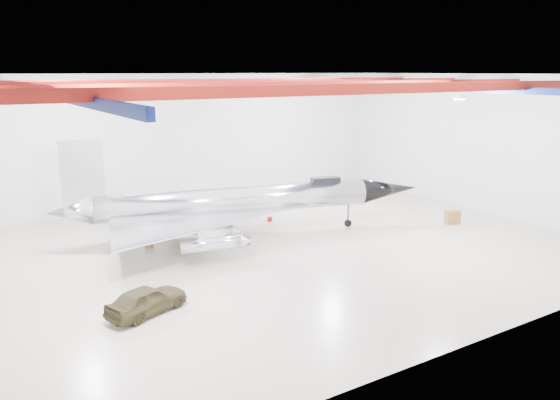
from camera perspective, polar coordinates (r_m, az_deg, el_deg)
floor at (r=34.92m, az=-1.47°, el=-5.38°), size 40.00×40.00×0.00m
wall_back at (r=47.00m, az=-10.83°, el=6.13°), size 40.00×0.00×40.00m
wall_right at (r=46.82m, az=20.24°, el=5.52°), size 0.00×30.00×30.00m
ceiling at (r=33.08m, az=-1.58°, el=12.98°), size 40.00×40.00×0.00m
ceiling_structure at (r=33.09m, az=-1.57°, el=11.81°), size 39.50×29.50×1.08m
jet_aircraft at (r=37.40m, az=-4.61°, el=-0.43°), size 25.72×18.05×7.12m
jeep at (r=26.90m, az=-13.76°, el=-10.09°), size 4.35×2.92×1.38m
desk at (r=42.89m, az=17.57°, el=-1.74°), size 1.21×0.81×1.02m
crate_ply at (r=36.63m, az=-13.49°, el=-4.57°), size 0.61×0.56×0.35m
toolbox_red at (r=42.13m, az=-10.61°, el=-2.12°), size 0.43×0.35×0.29m
engine_drum at (r=36.31m, az=-3.50°, el=-4.27°), size 0.57×0.57×0.47m
crate_small at (r=39.43m, az=-13.82°, el=-3.35°), size 0.46×0.39×0.29m
tool_chest at (r=41.72m, az=-1.06°, el=-2.01°), size 0.40×0.40×0.34m
oil_barrel at (r=39.51m, az=-5.75°, el=-2.95°), size 0.51×0.41×0.35m
spares_box at (r=42.62m, az=-3.35°, el=-1.72°), size 0.42×0.42×0.31m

